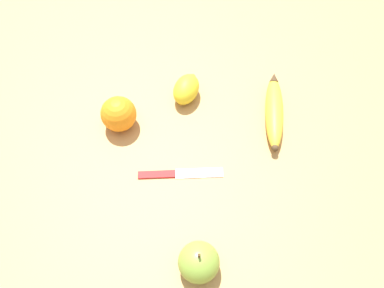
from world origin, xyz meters
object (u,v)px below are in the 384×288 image
paring_knife (177,173)px  lemon (186,89)px  apple (199,262)px  banana (274,111)px  orange (119,114)px

paring_knife → lemon: bearing=172.8°
apple → lemon: apple is taller
banana → apple: size_ratio=2.31×
banana → paring_knife: 0.26m
orange → banana: bearing=-41.8°
orange → apple: same height
apple → paring_knife: (0.11, 0.16, -0.03)m
banana → apple: apple is taller
banana → paring_knife: (-0.26, 0.05, -0.02)m
banana → paring_knife: bearing=130.6°
apple → paring_knife: apple is taller
apple → banana: bearing=17.3°
orange → apple: 0.36m
banana → paring_knife: size_ratio=1.28×
banana → orange: bearing=99.6°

